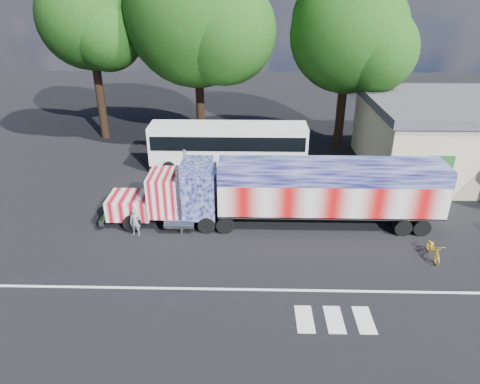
{
  "coord_description": "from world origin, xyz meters",
  "views": [
    {
      "loc": [
        0.5,
        -18.16,
        12.16
      ],
      "look_at": [
        0.0,
        3.0,
        1.9
      ],
      "focal_mm": 32.0,
      "sensor_mm": 36.0,
      "label": 1
    }
  ],
  "objects_px": {
    "coach_bus": "(228,146)",
    "bicycle": "(434,249)",
    "woman": "(135,222)",
    "semi_truck": "(287,191)",
    "tree_nw_a": "(91,19)",
    "tree_n_mid": "(199,15)",
    "tree_ne_a": "(351,34)"
  },
  "relations": [
    {
      "from": "semi_truck",
      "to": "tree_n_mid",
      "type": "distance_m",
      "value": 17.26
    },
    {
      "from": "coach_bus",
      "to": "woman",
      "type": "bearing_deg",
      "value": -115.37
    },
    {
      "from": "semi_truck",
      "to": "tree_nw_a",
      "type": "bearing_deg",
      "value": 134.81
    },
    {
      "from": "coach_bus",
      "to": "bicycle",
      "type": "height_order",
      "value": "coach_bus"
    },
    {
      "from": "tree_nw_a",
      "to": "tree_ne_a",
      "type": "height_order",
      "value": "tree_nw_a"
    },
    {
      "from": "tree_nw_a",
      "to": "tree_n_mid",
      "type": "bearing_deg",
      "value": -5.08
    },
    {
      "from": "tree_n_mid",
      "to": "semi_truck",
      "type": "bearing_deg",
      "value": -66.61
    },
    {
      "from": "coach_bus",
      "to": "tree_n_mid",
      "type": "xyz_separation_m",
      "value": [
        -2.43,
        5.8,
        8.43
      ]
    },
    {
      "from": "woman",
      "to": "tree_ne_a",
      "type": "relative_size",
      "value": 0.12
    },
    {
      "from": "semi_truck",
      "to": "tree_nw_a",
      "type": "height_order",
      "value": "tree_nw_a"
    },
    {
      "from": "tree_nw_a",
      "to": "tree_ne_a",
      "type": "bearing_deg",
      "value": -5.48
    },
    {
      "from": "tree_n_mid",
      "to": "woman",
      "type": "bearing_deg",
      "value": -97.82
    },
    {
      "from": "coach_bus",
      "to": "tree_ne_a",
      "type": "distance_m",
      "value": 12.39
    },
    {
      "from": "coach_bus",
      "to": "bicycle",
      "type": "distance_m",
      "value": 15.6
    },
    {
      "from": "woman",
      "to": "tree_n_mid",
      "type": "height_order",
      "value": "tree_n_mid"
    },
    {
      "from": "woman",
      "to": "bicycle",
      "type": "distance_m",
      "value": 15.28
    },
    {
      "from": "bicycle",
      "to": "tree_ne_a",
      "type": "xyz_separation_m",
      "value": [
        -1.67,
        15.98,
        8.4
      ]
    },
    {
      "from": "coach_bus",
      "to": "tree_nw_a",
      "type": "height_order",
      "value": "tree_nw_a"
    },
    {
      "from": "semi_truck",
      "to": "woman",
      "type": "bearing_deg",
      "value": -170.5
    },
    {
      "from": "tree_nw_a",
      "to": "woman",
      "type": "bearing_deg",
      "value": -68.03
    },
    {
      "from": "woman",
      "to": "tree_n_mid",
      "type": "relative_size",
      "value": 0.1
    },
    {
      "from": "coach_bus",
      "to": "bicycle",
      "type": "bearing_deg",
      "value": -46.81
    },
    {
      "from": "tree_nw_a",
      "to": "tree_n_mid",
      "type": "xyz_separation_m",
      "value": [
        8.61,
        -0.77,
        0.33
      ]
    },
    {
      "from": "woman",
      "to": "bicycle",
      "type": "height_order",
      "value": "woman"
    },
    {
      "from": "woman",
      "to": "coach_bus",
      "type": "bearing_deg",
      "value": 65.87
    },
    {
      "from": "semi_truck",
      "to": "bicycle",
      "type": "bearing_deg",
      "value": -24.13
    },
    {
      "from": "woman",
      "to": "semi_truck",
      "type": "bearing_deg",
      "value": 10.74
    },
    {
      "from": "coach_bus",
      "to": "woman",
      "type": "distance_m",
      "value": 10.62
    },
    {
      "from": "semi_truck",
      "to": "coach_bus",
      "type": "relative_size",
      "value": 1.66
    },
    {
      "from": "coach_bus",
      "to": "bicycle",
      "type": "relative_size",
      "value": 6.43
    },
    {
      "from": "semi_truck",
      "to": "coach_bus",
      "type": "height_order",
      "value": "semi_truck"
    },
    {
      "from": "bicycle",
      "to": "tree_n_mid",
      "type": "xyz_separation_m",
      "value": [
        -13.07,
        17.14,
        9.67
      ]
    }
  ]
}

